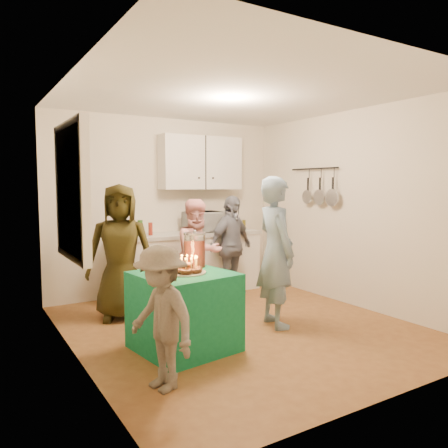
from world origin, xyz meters
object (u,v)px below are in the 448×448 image
man_birthday (276,252)px  child_near_left (161,318)px  counter (188,265)px  microwave (204,222)px  party_table (184,311)px  woman_back_right (231,246)px  punch_jar (195,251)px  woman_back_center (198,255)px  woman_back_left (120,252)px

man_birthday → child_near_left: man_birthday is taller
counter → microwave: microwave is taller
party_table → woman_back_right: (1.50, 1.53, 0.35)m
child_near_left → microwave: bearing=133.8°
party_table → punch_jar: (0.24, 0.23, 0.55)m
party_table → man_birthday: bearing=5.7°
counter → child_near_left: (-1.57, -2.66, 0.14)m
microwave → man_birthday: 1.88m
party_table → child_near_left: (-0.53, -0.67, 0.19)m
microwave → child_near_left: size_ratio=0.49×
counter → man_birthday: man_birthday is taller
counter → woman_back_center: bearing=-108.1°
punch_jar → woman_back_left: (-0.45, 1.07, -0.12)m
punch_jar → woman_back_left: 1.16m
punch_jar → child_near_left: child_near_left is taller
counter → microwave: (0.26, 0.00, 0.63)m
punch_jar → woman_back_right: woman_back_right is taller
microwave → woman_back_left: bearing=-162.9°
man_birthday → microwave: bearing=8.3°
party_table → woman_back_right: 2.17m
child_near_left → counter: bearing=137.8°
counter → woman_back_center: (-0.27, -0.82, 0.29)m
woman_back_right → child_near_left: bearing=-150.7°
party_table → woman_back_center: size_ratio=0.59×
counter → microwave: 0.68m
counter → woman_back_right: bearing=-44.8°
punch_jar → man_birthday: (0.98, -0.10, -0.08)m
party_table → man_birthday: (1.22, 0.12, 0.47)m
counter → child_near_left: size_ratio=1.92×
party_table → child_near_left: bearing=-128.1°
woman_back_left → punch_jar: bearing=-44.4°
woman_back_left → child_near_left: (-0.31, -1.96, -0.24)m
woman_back_left → woman_back_center: (0.99, -0.13, -0.10)m
woman_back_left → woman_back_right: (1.72, 0.24, -0.08)m
woman_back_left → counter: bearing=51.7°
punch_jar → woman_back_right: 1.83m
woman_back_center → child_near_left: woman_back_center is taller
woman_back_right → woman_back_left: bearing=169.8°
woman_back_left → woman_back_right: size_ratio=1.11×
punch_jar → woman_back_center: bearing=60.1°
microwave → man_birthday: bearing=-100.0°
woman_back_left → woman_back_center: size_ratio=1.13×
child_near_left → man_birthday: bearing=102.7°
party_table → punch_jar: 0.64m
punch_jar → child_near_left: (-0.76, -0.90, -0.36)m
man_birthday → party_table: bearing=106.5°
party_table → woman_back_left: size_ratio=0.52×
counter → child_near_left: child_near_left is taller
microwave → woman_back_right: woman_back_right is taller
woman_back_right → counter: bearing=117.2°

